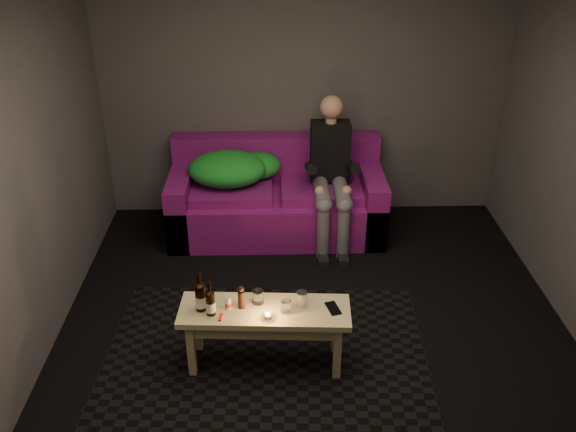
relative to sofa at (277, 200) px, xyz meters
name	(u,v)px	position (x,y,z in m)	size (l,w,h in m)	color
floor	(316,346)	(0.28, -1.82, -0.32)	(4.50, 4.50, 0.00)	black
room	(317,119)	(0.28, -1.35, 1.32)	(4.50, 4.50, 4.50)	silver
rug	(266,357)	(-0.10, -1.94, -0.32)	(2.39, 1.74, 0.01)	black
sofa	(277,200)	(0.00, 0.00, 0.00)	(2.07, 0.93, 0.89)	#620D56
green_blanket	(232,168)	(-0.42, -0.01, 0.35)	(0.91, 0.62, 0.31)	#1B9728
person	(331,170)	(0.52, -0.17, 0.39)	(0.37, 0.86, 1.38)	black
coffee_table	(265,319)	(-0.10, -1.99, 0.08)	(1.21, 0.44, 0.49)	#D1BD7A
beer_bottle_a	(200,296)	(-0.54, -1.99, 0.28)	(0.08, 0.08, 0.30)	black
beer_bottle_b	(210,302)	(-0.47, -2.04, 0.26)	(0.07, 0.07, 0.27)	black
salt_shaker	(228,303)	(-0.35, -1.98, 0.21)	(0.04, 0.04, 0.09)	silver
pepper_mill	(241,300)	(-0.26, -1.97, 0.23)	(0.05, 0.05, 0.13)	black
tumbler_back	(258,297)	(-0.15, -1.92, 0.22)	(0.08, 0.08, 0.10)	white
tealight	(268,316)	(-0.08, -2.10, 0.19)	(0.06, 0.06, 0.04)	white
tumbler_front	(286,307)	(0.05, -2.03, 0.21)	(0.07, 0.07, 0.09)	white
steel_cup	(302,299)	(0.16, -1.95, 0.22)	(0.08, 0.08, 0.11)	#B6B9BD
smartphone	(333,308)	(0.38, -2.00, 0.17)	(0.08, 0.15, 0.01)	black
red_lighter	(221,317)	(-0.40, -2.09, 0.17)	(0.02, 0.08, 0.01)	red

